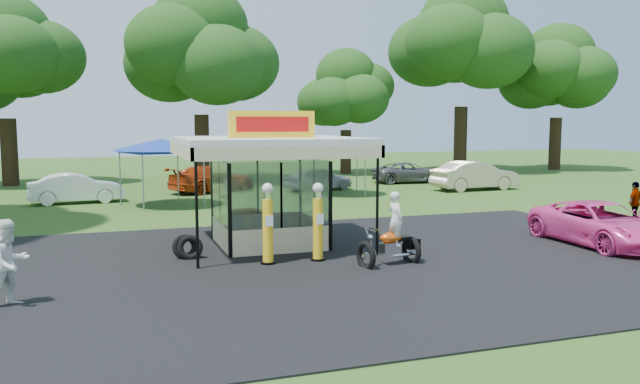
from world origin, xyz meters
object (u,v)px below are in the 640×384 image
(spectator_east_b, at_px, (635,202))
(bg_car_d, at_px, (409,173))
(gas_pump_left, at_px, (268,226))
(gas_pump_right, at_px, (318,224))
(bg_car_e, at_px, (474,176))
(tent_west, at_px, (161,145))
(gas_station_kiosk, at_px, (269,189))
(spectator_west, at_px, (10,263))
(motorcycle, at_px, (393,236))
(tent_east, at_px, (338,149))
(bg_car_c, at_px, (318,178))
(pink_sedan, at_px, (601,224))
(kiosk_car, at_px, (253,220))
(bg_car_a, at_px, (76,188))
(bg_car_b, at_px, (212,179))

(spectator_east_b, bearing_deg, bg_car_d, -106.41)
(gas_pump_left, bearing_deg, gas_pump_right, -1.33)
(bg_car_e, height_order, tent_west, tent_west)
(gas_station_kiosk, relative_size, spectator_west, 2.91)
(spectator_east_b, bearing_deg, motorcycle, -2.73)
(gas_pump_left, relative_size, tent_east, 0.58)
(motorcycle, relative_size, spectator_east_b, 1.31)
(bg_car_e, relative_size, tent_east, 1.31)
(bg_car_c, bearing_deg, gas_station_kiosk, 139.50)
(tent_east, bearing_deg, pink_sedan, -79.38)
(pink_sedan, relative_size, spectator_west, 2.65)
(spectator_west, relative_size, tent_east, 0.48)
(motorcycle, bearing_deg, tent_east, 65.16)
(gas_station_kiosk, bearing_deg, motorcycle, -55.86)
(bg_car_c, bearing_deg, gas_pump_right, 144.98)
(kiosk_car, relative_size, tent_east, 0.74)
(bg_car_c, height_order, bg_car_e, bg_car_e)
(bg_car_a, bearing_deg, bg_car_e, -99.49)
(pink_sedan, bearing_deg, bg_car_d, 81.36)
(gas_station_kiosk, relative_size, motorcycle, 2.60)
(bg_car_b, bearing_deg, pink_sedan, 177.21)
(bg_car_c, bearing_deg, pink_sedan, 173.85)
(motorcycle, height_order, spectator_east_b, motorcycle)
(gas_pump_right, bearing_deg, spectator_east_b, 10.34)
(gas_station_kiosk, distance_m, tent_west, 11.04)
(gas_pump_left, xyz_separation_m, motorcycle, (3.18, -1.10, -0.26))
(gas_pump_right, xyz_separation_m, bg_car_e, (14.35, 14.63, -0.22))
(gas_station_kiosk, height_order, pink_sedan, gas_station_kiosk)
(pink_sedan, xyz_separation_m, bg_car_c, (-3.26, 18.00, 0.01))
(motorcycle, height_order, pink_sedan, motorcycle)
(motorcycle, bearing_deg, gas_pump_left, 151.42)
(bg_car_b, relative_size, bg_car_c, 1.24)
(pink_sedan, height_order, tent_west, tent_west)
(bg_car_a, xyz_separation_m, bg_car_e, (21.26, -1.04, 0.12))
(gas_station_kiosk, distance_m, spectator_west, 8.17)
(gas_pump_right, xyz_separation_m, bg_car_d, (12.79, 19.74, -0.40))
(bg_car_e, xyz_separation_m, tent_west, (-17.45, -1.27, 1.97))
(bg_car_d, bearing_deg, bg_car_c, 113.94)
(tent_west, bearing_deg, bg_car_d, 21.86)
(bg_car_b, relative_size, bg_car_d, 1.08)
(kiosk_car, xyz_separation_m, bg_car_e, (15.08, 9.79, 0.35))
(tent_west, bearing_deg, gas_station_kiosk, -77.53)
(bg_car_c, relative_size, tent_east, 1.06)
(bg_car_c, height_order, tent_east, tent_east)
(gas_pump_left, height_order, tent_west, tent_west)
(bg_car_d, distance_m, tent_west, 17.27)
(bg_car_c, distance_m, bg_car_e, 8.93)
(bg_car_d, bearing_deg, tent_east, 130.55)
(gas_station_kiosk, distance_m, pink_sedan, 10.43)
(gas_pump_left, xyz_separation_m, bg_car_b, (1.41, 18.43, -0.34))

